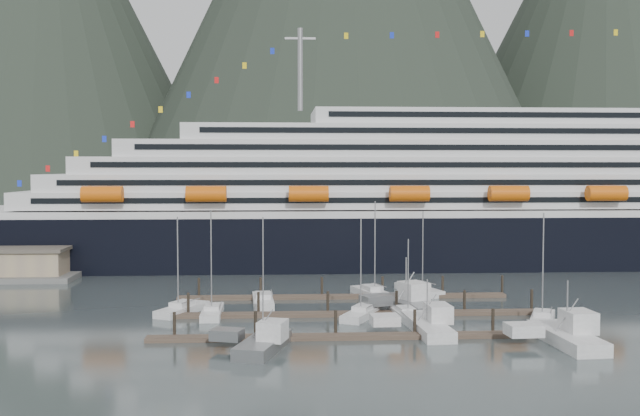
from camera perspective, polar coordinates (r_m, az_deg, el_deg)
The scene contains 18 objects.
ground at distance 95.09m, azimuth 5.64°, elevation -8.49°, with size 1600.00×1600.00×0.00m, color #495557.
mountains at distance 698.98m, azimuth 2.39°, elevation 14.93°, with size 870.00×440.00×420.00m.
cruise_ship at distance 153.75m, azimuth 13.58°, elevation 0.35°, with size 210.00×30.40×50.30m.
dock_near at distance 84.73m, azimuth 3.35°, elevation -9.69°, with size 48.18×2.28×3.20m.
dock_mid at distance 97.39m, azimuth 2.47°, elevation -8.02°, with size 48.18×2.28×3.20m.
dock_far at distance 110.12m, azimuth 1.79°, elevation -6.73°, with size 48.18×2.28×3.20m.
sailboat_a at distance 100.46m, azimuth -10.45°, elevation -7.65°, with size 6.58×9.52×13.20m.
sailboat_b at distance 98.11m, azimuth -8.22°, elevation -7.90°, with size 2.56×9.46×14.14m.
sailboat_c at distance 96.17m, azimuth 6.57°, elevation -8.12°, with size 3.33×9.16×10.57m.
sailboat_d at distance 96.86m, azimuth 3.34°, elevation -8.02°, with size 7.02×10.85×13.05m.
sailboat_e at distance 105.49m, azimuth -4.37°, elevation -7.11°, with size 3.27×10.60×12.75m.
sailboat_f at distance 111.71m, azimuth 3.98°, elevation -6.52°, with size 5.70×10.09×14.70m.
sailboat_g at distance 115.58m, azimuth 7.54°, elevation -6.23°, with size 6.12×11.04×13.07m.
sailboat_h at distance 96.79m, azimuth 16.60°, elevation -8.14°, with size 5.86×9.23×14.05m.
trawler_b at distance 79.19m, azimuth -4.45°, elevation -10.18°, with size 8.77×10.96×6.75m.
trawler_c at distance 88.74m, azimuth 8.06°, elevation -8.76°, with size 9.39×13.30×6.68m.
trawler_d at distance 85.98m, azimuth 18.20°, elevation -9.21°, with size 9.62×12.99×7.64m.
trawler_e at distance 101.20m, azimuth 6.50°, elevation -7.23°, with size 10.62×12.70×7.90m.
Camera 1 is at (-14.49, -92.06, 18.91)m, focal length 42.00 mm.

